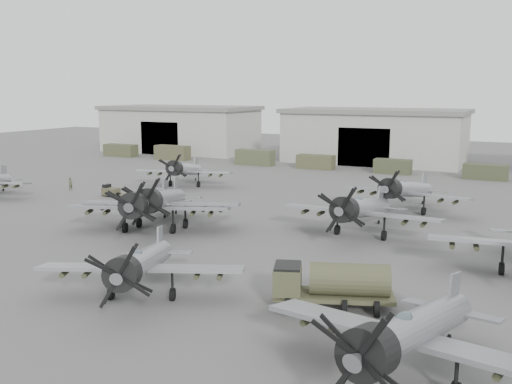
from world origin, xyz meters
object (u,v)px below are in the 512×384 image
aircraft_mid_2 (360,209)px  tug_trailer (121,193)px  aircraft_far_0 (184,169)px  aircraft_near_2 (409,333)px  aircraft_extra_460 (161,200)px  ground_crew (71,184)px  fuel_tanker (332,282)px  aircraft_near_1 (140,264)px  aircraft_mid_1 (148,204)px  aircraft_far_1 (405,190)px

aircraft_mid_2 → tug_trailer: aircraft_mid_2 is taller
aircraft_far_0 → aircraft_near_2: bearing=-62.4°
aircraft_near_2 → aircraft_mid_2: (-8.21, 22.12, 0.07)m
tug_trailer → aircraft_extra_460: bearing=-33.7°
aircraft_far_0 → ground_crew: 13.44m
aircraft_extra_460 → fuel_tanker: 21.98m
aircraft_mid_2 → fuel_tanker: aircraft_mid_2 is taller
aircraft_near_1 → aircraft_extra_460: size_ratio=0.86×
aircraft_extra_460 → aircraft_mid_2: bearing=-6.8°
aircraft_mid_2 → aircraft_far_0: size_ratio=1.08×
aircraft_far_0 → tug_trailer: (-2.32, -9.14, -1.66)m
aircraft_far_0 → aircraft_extra_460: bearing=-77.8°
aircraft_near_2 → aircraft_mid_1: (-24.38, 15.82, 0.17)m
aircraft_near_2 → fuel_tanker: (-5.45, 6.81, -0.84)m
ground_crew → tug_trailer: bearing=-93.6°
aircraft_far_0 → aircraft_mid_2: bearing=-44.6°
aircraft_mid_1 → aircraft_far_1: 24.62m
aircraft_far_0 → aircraft_far_1: aircraft_far_1 is taller
aircraft_extra_460 → ground_crew: aircraft_extra_460 is taller
aircraft_far_0 → aircraft_far_1: (27.45, -3.35, 0.10)m
aircraft_extra_460 → aircraft_far_1: bearing=19.6°
aircraft_near_1 → aircraft_extra_460: 17.25m
aircraft_far_1 → ground_crew: bearing=-163.6°
aircraft_near_2 → aircraft_mid_2: bearing=120.7°
ground_crew → fuel_tanker: bearing=-114.9°
aircraft_mid_1 → ground_crew: size_ratio=8.67×
fuel_tanker → aircraft_mid_2: bearing=80.5°
aircraft_near_2 → aircraft_extra_460: 30.24m
aircraft_mid_2 → fuel_tanker: (2.76, -15.32, -0.91)m
aircraft_far_0 → aircraft_near_1: bearing=-76.2°
aircraft_mid_2 → tug_trailer: (-28.51, 5.29, -1.84)m
aircraft_mid_1 → fuel_tanker: (18.93, -9.02, -1.02)m
aircraft_far_1 → ground_crew: size_ratio=8.18×
aircraft_mid_2 → ground_crew: bearing=172.3°
ground_crew → aircraft_mid_1: bearing=-117.7°
aircraft_near_1 → aircraft_extra_460: aircraft_extra_460 is taller
aircraft_far_1 → tug_trailer: bearing=-159.6°
fuel_tanker → tug_trailer: bearing=126.8°
aircraft_mid_1 → aircraft_mid_2: aircraft_mid_1 is taller
aircraft_far_1 → aircraft_extra_460: 23.32m
aircraft_extra_460 → tug_trailer: aircraft_extra_460 is taller
aircraft_far_0 → aircraft_far_1: bearing=-22.7°
fuel_tanker → aircraft_far_0: bearing=114.5°
aircraft_mid_2 → ground_crew: (-36.85, 6.37, -1.59)m
aircraft_near_2 → aircraft_mid_1: 29.07m
aircraft_near_2 → fuel_tanker: size_ratio=1.85×
aircraft_far_0 → fuel_tanker: (28.94, -29.75, -0.73)m
fuel_tanker → aircraft_extra_460: bearing=130.2°
aircraft_mid_2 → aircraft_near_2: bearing=-67.5°
aircraft_far_1 → aircraft_extra_460: aircraft_extra_460 is taller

